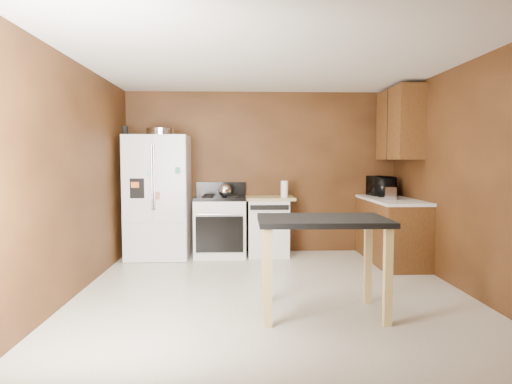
{
  "coord_description": "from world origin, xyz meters",
  "views": [
    {
      "loc": [
        -0.35,
        -4.89,
        1.44
      ],
      "look_at": [
        -0.14,
        0.85,
        1.04
      ],
      "focal_mm": 32.0,
      "sensor_mm": 36.0,
      "label": 1
    }
  ],
  "objects": [
    {
      "name": "toaster",
      "position": [
        1.73,
        1.3,
        0.99
      ],
      "size": [
        0.2,
        0.27,
        0.17
      ],
      "primitive_type": "cube",
      "rotation": [
        0.0,
        0.0,
        -0.23
      ],
      "color": "silver",
      "rests_on": "right_cabinets"
    },
    {
      "name": "right_cabinets",
      "position": [
        1.84,
        1.48,
        0.91
      ],
      "size": [
        0.63,
        1.58,
        2.45
      ],
      "color": "brown",
      "rests_on": "ground"
    },
    {
      "name": "microwave",
      "position": [
        1.8,
        1.93,
        1.03
      ],
      "size": [
        0.41,
        0.54,
        0.27
      ],
      "primitive_type": "imported",
      "rotation": [
        0.0,
        0.0,
        1.75
      ],
      "color": "black",
      "rests_on": "right_cabinets"
    },
    {
      "name": "refrigerator",
      "position": [
        -1.55,
        1.86,
        0.9
      ],
      "size": [
        0.9,
        0.8,
        1.8
      ],
      "color": "white",
      "rests_on": "ground"
    },
    {
      "name": "island",
      "position": [
        0.42,
        -0.72,
        0.77
      ],
      "size": [
        1.2,
        0.81,
        0.91
      ],
      "color": "black",
      "rests_on": "ground"
    },
    {
      "name": "wall_left",
      "position": [
        -2.1,
        0.0,
        1.25
      ],
      "size": [
        0.0,
        4.5,
        4.5
      ],
      "primitive_type": "plane",
      "rotation": [
        1.57,
        0.0,
        1.57
      ],
      "color": "#5C3418",
      "rests_on": "ground"
    },
    {
      "name": "roasting_pan",
      "position": [
        -1.5,
        1.86,
        1.85
      ],
      "size": [
        0.42,
        0.42,
        0.1
      ],
      "primitive_type": "cylinder",
      "color": "silver",
      "rests_on": "refrigerator"
    },
    {
      "name": "kettle",
      "position": [
        -0.57,
        1.79,
        1.0
      ],
      "size": [
        0.19,
        0.19,
        0.19
      ],
      "primitive_type": "sphere",
      "color": "silver",
      "rests_on": "gas_range"
    },
    {
      "name": "wall_back",
      "position": [
        0.0,
        2.25,
        1.25
      ],
      "size": [
        4.2,
        0.0,
        4.2
      ],
      "primitive_type": "plane",
      "rotation": [
        1.57,
        0.0,
        0.0
      ],
      "color": "#5C3418",
      "rests_on": "ground"
    },
    {
      "name": "ceiling",
      "position": [
        0.0,
        0.0,
        2.5
      ],
      "size": [
        4.5,
        4.5,
        0.0
      ],
      "primitive_type": "plane",
      "rotation": [
        3.14,
        0.0,
        0.0
      ],
      "color": "white",
      "rests_on": "ground"
    },
    {
      "name": "pen_cup",
      "position": [
        -2.0,
        1.77,
        1.87
      ],
      "size": [
        0.09,
        0.09,
        0.13
      ],
      "primitive_type": "cylinder",
      "color": "black",
      "rests_on": "refrigerator"
    },
    {
      "name": "paper_towel",
      "position": [
        0.31,
        1.81,
        1.01
      ],
      "size": [
        0.11,
        0.11,
        0.25
      ],
      "primitive_type": "cylinder",
      "rotation": [
        0.0,
        0.0,
        -0.07
      ],
      "color": "white",
      "rests_on": "dishwasher"
    },
    {
      "name": "wall_front",
      "position": [
        0.0,
        -2.25,
        1.25
      ],
      "size": [
        4.2,
        0.0,
        4.2
      ],
      "primitive_type": "plane",
      "rotation": [
        -1.57,
        0.0,
        0.0
      ],
      "color": "#5C3418",
      "rests_on": "ground"
    },
    {
      "name": "wall_right",
      "position": [
        2.1,
        0.0,
        1.25
      ],
      "size": [
        0.0,
        4.5,
        4.5
      ],
      "primitive_type": "plane",
      "rotation": [
        1.57,
        0.0,
        -1.57
      ],
      "color": "#5C3418",
      "rests_on": "ground"
    },
    {
      "name": "gas_range",
      "position": [
        -0.64,
        1.92,
        0.46
      ],
      "size": [
        0.76,
        0.68,
        1.1
      ],
      "color": "white",
      "rests_on": "ground"
    },
    {
      "name": "dishwasher",
      "position": [
        0.08,
        1.95,
        0.45
      ],
      "size": [
        0.78,
        0.63,
        0.89
      ],
      "color": "white",
      "rests_on": "ground"
    },
    {
      "name": "green_canister",
      "position": [
        0.33,
        2.01,
        0.95
      ],
      "size": [
        0.13,
        0.13,
        0.11
      ],
      "primitive_type": "cylinder",
      "rotation": [
        0.0,
        0.0,
        -0.29
      ],
      "color": "#3C9D54",
      "rests_on": "dishwasher"
    },
    {
      "name": "floor",
      "position": [
        0.0,
        0.0,
        0.0
      ],
      "size": [
        4.5,
        4.5,
        0.0
      ],
      "primitive_type": "plane",
      "color": "beige",
      "rests_on": "ground"
    }
  ]
}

